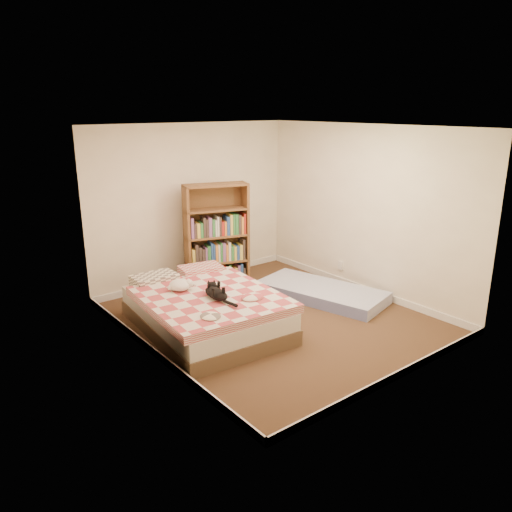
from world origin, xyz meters
TOP-DOWN VIEW (x-y plane):
  - room at (0.00, 0.00)m, footprint 3.51×4.01m
  - bed at (-0.88, 0.33)m, footprint 1.69×2.22m
  - bookshelf at (0.13, 1.55)m, footprint 1.07×0.60m
  - floor_mattress at (1.05, 0.14)m, footprint 1.29×2.02m
  - black_cat at (-0.90, 0.03)m, footprint 0.32×0.69m
  - white_dog at (-1.09, 0.52)m, footprint 0.31×0.34m

SIDE VIEW (x-z plane):
  - floor_mattress at x=1.05m, z-range 0.00..0.17m
  - bed at x=-0.88m, z-range -0.03..0.54m
  - black_cat at x=-0.90m, z-range 0.50..0.65m
  - white_dog at x=-1.09m, z-range 0.51..0.65m
  - bookshelf at x=0.13m, z-range -0.23..1.40m
  - room at x=0.00m, z-range -0.06..2.45m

